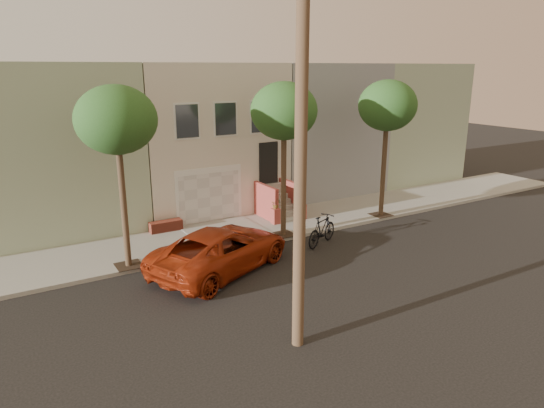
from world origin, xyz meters
TOP-DOWN VIEW (x-y plane):
  - ground at (0.00, 0.00)m, footprint 90.00×90.00m
  - sidewalk at (0.00, 5.35)m, footprint 40.00×3.70m
  - house_row at (0.00, 11.19)m, footprint 33.10×11.70m
  - tree_left at (-5.50, 3.90)m, footprint 2.70×2.57m
  - tree_mid at (1.00, 3.90)m, footprint 2.70×2.57m
  - tree_right at (6.50, 3.90)m, footprint 2.70×2.57m
  - pickup_truck at (-2.66, 2.18)m, footprint 6.14×4.62m
  - motorcycle at (1.91, 2.41)m, footprint 2.14×1.39m

SIDE VIEW (x-z plane):
  - ground at x=0.00m, z-range 0.00..0.00m
  - sidewalk at x=0.00m, z-range 0.00..0.15m
  - motorcycle at x=1.91m, z-range 0.00..1.25m
  - pickup_truck at x=-2.66m, z-range 0.00..1.55m
  - house_row at x=0.00m, z-range 0.14..7.14m
  - tree_left at x=-5.50m, z-range 2.11..8.41m
  - tree_mid at x=1.00m, z-range 2.11..8.41m
  - tree_right at x=6.50m, z-range 2.11..8.41m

